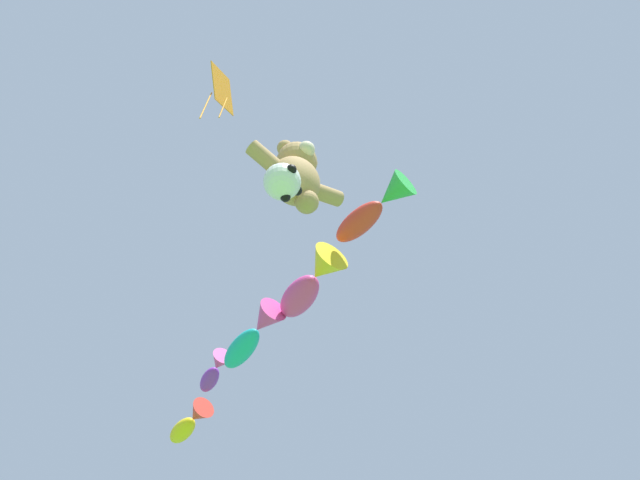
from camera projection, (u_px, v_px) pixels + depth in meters
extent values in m
ellipsoid|color=tan|center=(295.00, 181.00, 12.86)|extent=(1.07, 0.92, 1.31)
sphere|color=tan|center=(297.00, 162.00, 13.69)|extent=(0.90, 0.90, 0.90)
sphere|color=beige|center=(306.00, 150.00, 13.47)|extent=(0.38, 0.38, 0.38)
sphere|color=tan|center=(285.00, 148.00, 13.90)|extent=(0.37, 0.37, 0.37)
cylinder|color=tan|center=(264.00, 157.00, 12.83)|extent=(0.78, 0.35, 0.61)
sphere|color=tan|center=(282.00, 187.00, 12.24)|extent=(0.49, 0.49, 0.49)
sphere|color=tan|center=(309.00, 163.00, 14.09)|extent=(0.37, 0.37, 0.37)
cylinder|color=tan|center=(327.00, 195.00, 13.28)|extent=(0.78, 0.35, 0.61)
sphere|color=tan|center=(307.00, 202.00, 12.41)|extent=(0.49, 0.49, 0.49)
sphere|color=white|center=(282.00, 182.00, 11.73)|extent=(0.72, 0.72, 0.72)
sphere|color=black|center=(297.00, 190.00, 11.82)|extent=(0.20, 0.20, 0.20)
sphere|color=black|center=(274.00, 183.00, 12.00)|extent=(0.20, 0.20, 0.20)
sphere|color=black|center=(291.00, 170.00, 11.54)|extent=(0.20, 0.20, 0.20)
sphere|color=black|center=(285.00, 197.00, 11.59)|extent=(0.20, 0.20, 0.20)
ellipsoid|color=red|center=(359.00, 222.00, 14.94)|extent=(0.87, 1.51, 0.52)
cone|color=green|center=(393.00, 193.00, 14.54)|extent=(0.89, 0.91, 0.76)
sphere|color=black|center=(345.00, 231.00, 15.23)|extent=(0.13, 0.13, 0.13)
ellipsoid|color=#E53F9E|center=(300.00, 296.00, 15.43)|extent=(0.75, 1.37, 0.64)
cone|color=yellow|center=(323.00, 267.00, 14.97)|extent=(0.94, 0.75, 0.93)
sphere|color=black|center=(290.00, 304.00, 15.76)|extent=(0.16, 0.16, 0.16)
ellipsoid|color=#19ADB2|center=(242.00, 349.00, 16.23)|extent=(0.63, 1.50, 0.52)
cone|color=#E53F9E|center=(265.00, 320.00, 15.74)|extent=(0.77, 0.83, 0.76)
sphere|color=black|center=(233.00, 357.00, 16.55)|extent=(0.13, 0.13, 0.13)
ellipsoid|color=purple|center=(210.00, 380.00, 17.91)|extent=(0.58, 1.02, 0.39)
cone|color=#E53F9E|center=(219.00, 362.00, 17.57)|extent=(0.64, 0.60, 0.58)
sphere|color=black|center=(206.00, 384.00, 18.15)|extent=(0.10, 0.10, 0.10)
ellipsoid|color=yellow|center=(183.00, 430.00, 18.72)|extent=(0.63, 1.18, 0.48)
cone|color=red|center=(198.00, 413.00, 18.36)|extent=(0.74, 0.67, 0.71)
sphere|color=black|center=(177.00, 434.00, 18.98)|extent=(0.12, 0.12, 0.12)
cube|color=orange|center=(222.00, 89.00, 15.01)|extent=(1.13, 0.91, 1.42)
cylinder|color=orange|center=(206.00, 105.00, 13.70)|extent=(0.03, 0.17, 2.03)
cylinder|color=orange|center=(223.00, 107.00, 14.13)|extent=(0.03, 0.05, 1.26)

